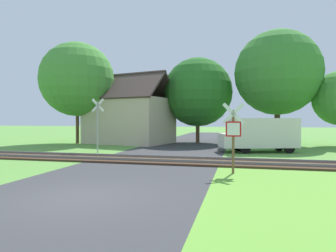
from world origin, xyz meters
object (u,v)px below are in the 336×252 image
object	(u,v)px
stop_sign_near	(233,133)
tree_left	(77,80)
house	(130,119)
mail_truck	(260,133)
tree_right	(278,73)
crossing_sign_far	(98,121)
tree_center	(198,92)

from	to	relation	value
stop_sign_near	tree_left	bearing A→B (deg)	-45.42
house	mail_truck	world-z (taller)	house
stop_sign_near	mail_truck	bearing A→B (deg)	-105.18
tree_right	crossing_sign_far	bearing A→B (deg)	-142.98
house	mail_truck	xyz separation A→B (m)	(11.04, -5.08, -0.96)
stop_sign_near	crossing_sign_far	world-z (taller)	crossing_sign_far
tree_center	tree_right	size ratio (longest dim) A/B	0.80
mail_truck	house	bearing A→B (deg)	48.79
tree_right	house	bearing A→B (deg)	-174.24
tree_right	mail_truck	bearing A→B (deg)	-105.72
crossing_sign_far	tree_left	world-z (taller)	tree_left
tree_center	tree_right	bearing A→B (deg)	-4.22
house	tree_center	distance (m)	6.71
crossing_sign_far	mail_truck	world-z (taller)	crossing_sign_far
tree_right	tree_left	distance (m)	17.49
tree_center	tree_left	distance (m)	10.94
tree_center	mail_truck	xyz separation A→B (m)	(5.07, -6.89, -3.42)
tree_right	mail_truck	distance (m)	8.23
crossing_sign_far	tree_left	size ratio (longest dim) A/B	0.39
house	tree_right	bearing A→B (deg)	19.10
tree_right	mail_truck	xyz separation A→B (m)	(-1.79, -6.38, -4.88)
tree_right	stop_sign_near	bearing A→B (deg)	-102.92
tree_center	house	bearing A→B (deg)	-163.21
tree_left	tree_right	bearing A→B (deg)	8.79
tree_left	mail_truck	xyz separation A→B (m)	(15.49, -3.71, -4.49)
tree_center	mail_truck	world-z (taller)	tree_center
crossing_sign_far	tree_right	size ratio (longest dim) A/B	0.36
stop_sign_near	tree_center	size ratio (longest dim) A/B	0.36
crossing_sign_far	mail_truck	bearing A→B (deg)	17.57
tree_left	stop_sign_near	bearing A→B (deg)	-40.98
tree_center	tree_right	world-z (taller)	tree_right
stop_sign_near	mail_truck	world-z (taller)	stop_sign_near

